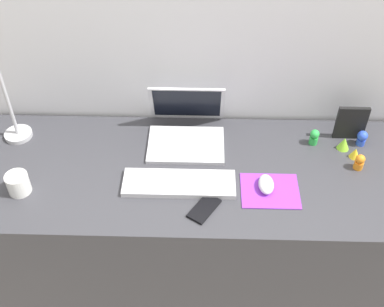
{
  "coord_description": "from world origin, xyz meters",
  "views": [
    {
      "loc": [
        0.02,
        -1.3,
        2.07
      ],
      "look_at": [
        -0.02,
        0.0,
        0.83
      ],
      "focal_mm": 46.28,
      "sensor_mm": 36.0,
      "label": 1
    }
  ],
  "objects_px": {
    "desk_lamp": "(4,105)",
    "coffee_mug": "(18,183)",
    "toy_figurine_green": "(314,137)",
    "keyboard": "(179,183)",
    "mouse": "(266,184)",
    "toy_figurine_orange": "(360,162)",
    "toy_figurine_lime": "(344,143)",
    "picture_frame": "(351,123)",
    "cell_phone": "(204,208)",
    "laptop": "(186,126)",
    "toy_figurine_blue": "(362,138)",
    "toy_figurine_yellow": "(355,153)"
  },
  "relations": [
    {
      "from": "laptop",
      "to": "cell_phone",
      "type": "distance_m",
      "value": 0.4
    },
    {
      "from": "keyboard",
      "to": "toy_figurine_green",
      "type": "relative_size",
      "value": 6.13
    },
    {
      "from": "toy_figurine_lime",
      "to": "cell_phone",
      "type": "bearing_deg",
      "value": -148.86
    },
    {
      "from": "toy_figurine_green",
      "to": "toy_figurine_yellow",
      "type": "distance_m",
      "value": 0.17
    },
    {
      "from": "laptop",
      "to": "toy_figurine_lime",
      "type": "xyz_separation_m",
      "value": [
        0.62,
        -0.06,
        -0.03
      ]
    },
    {
      "from": "coffee_mug",
      "to": "toy_figurine_orange",
      "type": "relative_size",
      "value": 1.26
    },
    {
      "from": "keyboard",
      "to": "coffee_mug",
      "type": "relative_size",
      "value": 5.04
    },
    {
      "from": "toy_figurine_yellow",
      "to": "toy_figurine_lime",
      "type": "bearing_deg",
      "value": 125.14
    },
    {
      "from": "mouse",
      "to": "picture_frame",
      "type": "distance_m",
      "value": 0.46
    },
    {
      "from": "picture_frame",
      "to": "toy_figurine_orange",
      "type": "relative_size",
      "value": 2.33
    },
    {
      "from": "mouse",
      "to": "cell_phone",
      "type": "xyz_separation_m",
      "value": [
        -0.22,
        -0.11,
        -0.02
      ]
    },
    {
      "from": "picture_frame",
      "to": "keyboard",
      "type": "bearing_deg",
      "value": -157.02
    },
    {
      "from": "toy_figurine_green",
      "to": "desk_lamp",
      "type": "bearing_deg",
      "value": -178.86
    },
    {
      "from": "desk_lamp",
      "to": "toy_figurine_blue",
      "type": "xyz_separation_m",
      "value": [
        1.37,
        0.02,
        -0.15
      ]
    },
    {
      "from": "toy_figurine_orange",
      "to": "toy_figurine_blue",
      "type": "distance_m",
      "value": 0.14
    },
    {
      "from": "coffee_mug",
      "to": "cell_phone",
      "type": "bearing_deg",
      "value": -5.91
    },
    {
      "from": "picture_frame",
      "to": "coffee_mug",
      "type": "bearing_deg",
      "value": -165.25
    },
    {
      "from": "cell_phone",
      "to": "toy_figurine_lime",
      "type": "height_order",
      "value": "toy_figurine_lime"
    },
    {
      "from": "desk_lamp",
      "to": "toy_figurine_green",
      "type": "bearing_deg",
      "value": 1.14
    },
    {
      "from": "toy_figurine_blue",
      "to": "picture_frame",
      "type": "bearing_deg",
      "value": 137.67
    },
    {
      "from": "keyboard",
      "to": "toy_figurine_lime",
      "type": "relative_size",
      "value": 7.76
    },
    {
      "from": "mouse",
      "to": "cell_phone",
      "type": "height_order",
      "value": "mouse"
    },
    {
      "from": "cell_phone",
      "to": "desk_lamp",
      "type": "relative_size",
      "value": 0.32
    },
    {
      "from": "desk_lamp",
      "to": "toy_figurine_green",
      "type": "height_order",
      "value": "desk_lamp"
    },
    {
      "from": "picture_frame",
      "to": "toy_figurine_lime",
      "type": "distance_m",
      "value": 0.09
    },
    {
      "from": "laptop",
      "to": "toy_figurine_lime",
      "type": "relative_size",
      "value": 5.67
    },
    {
      "from": "toy_figurine_green",
      "to": "coffee_mug",
      "type": "bearing_deg",
      "value": -165.35
    },
    {
      "from": "laptop",
      "to": "picture_frame",
      "type": "distance_m",
      "value": 0.65
    },
    {
      "from": "cell_phone",
      "to": "mouse",
      "type": "bearing_deg",
      "value": 58.56
    },
    {
      "from": "cell_phone",
      "to": "toy_figurine_lime",
      "type": "bearing_deg",
      "value": 64.1
    },
    {
      "from": "keyboard",
      "to": "desk_lamp",
      "type": "relative_size",
      "value": 1.02
    },
    {
      "from": "mouse",
      "to": "toy_figurine_lime",
      "type": "height_order",
      "value": "toy_figurine_lime"
    },
    {
      "from": "keyboard",
      "to": "toy_figurine_orange",
      "type": "height_order",
      "value": "toy_figurine_orange"
    },
    {
      "from": "picture_frame",
      "to": "mouse",
      "type": "bearing_deg",
      "value": -140.65
    },
    {
      "from": "laptop",
      "to": "toy_figurine_blue",
      "type": "bearing_deg",
      "value": -2.46
    },
    {
      "from": "desk_lamp",
      "to": "toy_figurine_blue",
      "type": "distance_m",
      "value": 1.38
    },
    {
      "from": "toy_figurine_blue",
      "to": "coffee_mug",
      "type": "bearing_deg",
      "value": -167.42
    },
    {
      "from": "toy_figurine_green",
      "to": "toy_figurine_blue",
      "type": "relative_size",
      "value": 1.04
    },
    {
      "from": "keyboard",
      "to": "toy_figurine_blue",
      "type": "relative_size",
      "value": 6.36
    },
    {
      "from": "laptop",
      "to": "toy_figurine_orange",
      "type": "distance_m",
      "value": 0.68
    },
    {
      "from": "coffee_mug",
      "to": "toy_figurine_green",
      "type": "relative_size",
      "value": 1.22
    },
    {
      "from": "laptop",
      "to": "toy_figurine_lime",
      "type": "height_order",
      "value": "laptop"
    },
    {
      "from": "keyboard",
      "to": "toy_figurine_blue",
      "type": "bearing_deg",
      "value": 18.88
    },
    {
      "from": "mouse",
      "to": "toy_figurine_orange",
      "type": "relative_size",
      "value": 1.49
    },
    {
      "from": "mouse",
      "to": "coffee_mug",
      "type": "distance_m",
      "value": 0.89
    },
    {
      "from": "coffee_mug",
      "to": "toy_figurine_lime",
      "type": "distance_m",
      "value": 1.24
    },
    {
      "from": "toy_figurine_orange",
      "to": "keyboard",
      "type": "bearing_deg",
      "value": -170.88
    },
    {
      "from": "laptop",
      "to": "coffee_mug",
      "type": "xyz_separation_m",
      "value": [
        -0.59,
        -0.32,
        -0.01
      ]
    },
    {
      "from": "desk_lamp",
      "to": "coffee_mug",
      "type": "bearing_deg",
      "value": -70.99
    },
    {
      "from": "toy_figurine_orange",
      "to": "toy_figurine_yellow",
      "type": "bearing_deg",
      "value": 91.79
    }
  ]
}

